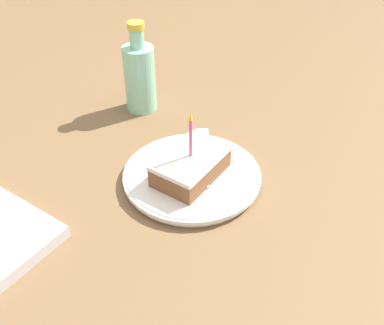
{
  "coord_description": "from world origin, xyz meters",
  "views": [
    {
      "loc": [
        0.32,
        -0.49,
        0.5
      ],
      "look_at": [
        -0.01,
        0.0,
        0.04
      ],
      "focal_mm": 42.0,
      "sensor_mm": 36.0,
      "label": 1
    }
  ],
  "objects": [
    {
      "name": "ground_plane",
      "position": [
        0.0,
        0.0,
        -0.02
      ],
      "size": [
        2.4,
        2.4,
        0.04
      ],
      "color": "brown",
      "rests_on": "ground"
    },
    {
      "name": "plate",
      "position": [
        -0.01,
        0.0,
        0.01
      ],
      "size": [
        0.23,
        0.23,
        0.02
      ],
      "color": "white",
      "rests_on": "ground_plane"
    },
    {
      "name": "cake_slice",
      "position": [
        -0.01,
        -0.01,
        0.04
      ],
      "size": [
        0.08,
        0.13,
        0.12
      ],
      "color": "brown",
      "rests_on": "plate"
    },
    {
      "name": "fork",
      "position": [
        -0.03,
        0.06,
        0.02
      ],
      "size": [
        0.11,
        0.15,
        0.0
      ],
      "color": "#B2B2B7",
      "rests_on": "plate"
    },
    {
      "name": "bottle",
      "position": [
        -0.24,
        0.14,
        0.08
      ],
      "size": [
        0.06,
        0.06,
        0.19
      ],
      "color": "#8CD1B2",
      "rests_on": "ground_plane"
    }
  ]
}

